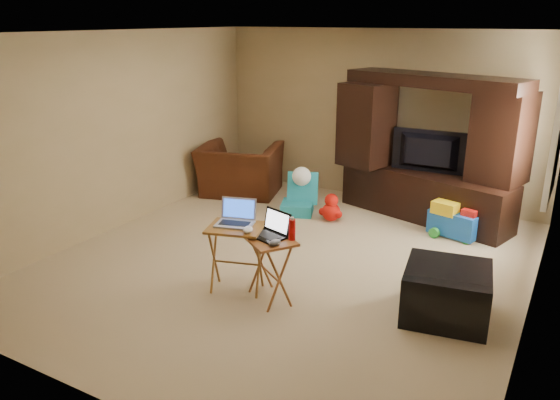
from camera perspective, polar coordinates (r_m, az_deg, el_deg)
The scene contains 22 objects.
floor at distance 6.25m, azimuth 0.91°, elevation -6.46°, with size 5.50×5.50×0.00m, color beige.
ceiling at distance 5.67m, azimuth 1.04°, elevation 17.11°, with size 5.50×5.50×0.00m, color silver.
wall_back at distance 8.31m, azimuth 10.17°, elevation 8.61°, with size 5.00×5.00×0.00m, color tan.
wall_front at distance 3.77m, azimuth -19.49°, elevation -4.25°, with size 5.00×5.00×0.00m, color tan.
wall_left at distance 7.33m, azimuth -16.58°, elevation 6.83°, with size 5.50×5.50×0.00m, color tan.
wall_right at distance 5.18m, azimuth 26.08°, elevation 1.01°, with size 5.50×5.50×0.00m, color tan.
window_pane at distance 6.65m, azimuth 27.15°, elevation 5.74°, with size 1.20×1.20×0.00m, color white.
window_frame at distance 6.65m, azimuth 26.98°, elevation 5.77°, with size 0.06×1.14×1.34m, color white.
entertainment_center at distance 7.57m, azimuth 15.27°, elevation 5.18°, with size 2.39×0.60×1.96m, color black.
television at distance 7.53m, azimuth 15.16°, elevation 4.82°, with size 0.99×0.13×0.57m, color black.
recliner at distance 8.52m, azimuth -4.20°, elevation 3.15°, with size 1.19×1.04×0.78m, color #4C2510.
child_rocker at distance 7.65m, azimuth 1.82°, elevation 0.63°, with size 0.43×0.50×0.58m, color teal, non-canonical shape.
plush_toy at distance 7.44m, azimuth 5.37°, elevation -0.75°, with size 0.35×0.29×0.39m, color red, non-canonical shape.
push_toy at distance 7.21m, azimuth 17.78°, elevation -1.92°, with size 0.61×0.44×0.46m, color blue, non-canonical shape.
ottoman at distance 5.31m, azimuth 16.99°, elevation -9.24°, with size 0.75×0.75×0.48m, color black.
tray_table_left at distance 5.51m, azimuth -4.58°, elevation -6.13°, with size 0.53×0.43×0.69m, color #976224.
tray_table_right at distance 5.33m, azimuth -1.09°, elevation -7.24°, with size 0.50×0.40×0.65m, color #984D24.
laptop_left at distance 5.37m, azimuth -4.79°, elevation -1.42°, with size 0.36×0.30×0.24m, color #A4A4A8.
laptop_right at distance 5.19m, azimuth -1.39°, elevation -2.65°, with size 0.34×0.28×0.24m, color black.
mouse_left at distance 5.21m, azimuth -3.37°, elevation -3.10°, with size 0.09×0.14×0.06m, color white.
mouse_right at distance 5.03m, azimuth -0.53°, elevation -4.48°, with size 0.08×0.13×0.05m, color #3C3C40.
water_bottle at distance 5.13m, azimuth 1.26°, elevation -3.13°, with size 0.06×0.06×0.20m, color #B50B0B.
Camera 1 is at (2.70, -4.98, 2.64)m, focal length 35.00 mm.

